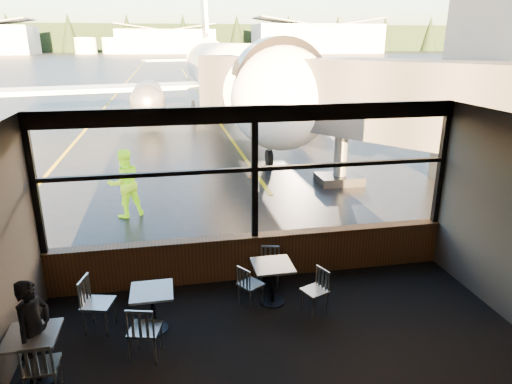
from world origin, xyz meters
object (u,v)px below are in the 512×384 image
object	(u,v)px
chair_near_w	(251,285)
cone_nose	(254,171)
jet_bridge	(333,116)
cafe_table_near	(272,283)
cafe_table_left	(36,358)
passenger	(35,331)
cafe_table_mid	(153,310)
cone_wing	(103,118)
chair_near_e	(315,291)
airliner	(228,33)
chair_near_n	(270,269)
chair_mid_s	(145,330)
ground_crew	(125,183)
chair_mid_w	(98,304)
chair_left_s	(42,367)

from	to	relation	value
chair_near_w	cone_nose	bearing A→B (deg)	136.28
jet_bridge	cafe_table_near	size ratio (longest dim) A/B	13.87
cafe_table_left	passenger	xyz separation A→B (m)	(0.03, 0.06, 0.40)
cafe_table_near	cafe_table_mid	size ratio (longest dim) A/B	1.04
cone_wing	passenger	bearing A→B (deg)	-85.58
cone_wing	chair_near_w	bearing A→B (deg)	-76.78
chair_near_e	cone_wing	distance (m)	22.91
airliner	cafe_table_left	xyz separation A→B (m)	(-5.82, -22.25, -4.69)
chair_near_n	cafe_table_mid	bearing A→B (deg)	39.03
cone_nose	chair_mid_s	bearing A→B (deg)	-110.40
chair_near_w	cone_wing	size ratio (longest dim) A/B	1.80
cafe_table_left	ground_crew	distance (m)	6.54
cafe_table_left	chair_near_w	bearing A→B (deg)	22.67
cafe_table_mid	chair_near_w	xyz separation A→B (m)	(1.73, 0.47, 0.02)
chair_mid_w	chair_near_n	bearing A→B (deg)	118.57
chair_near_w	cone_nose	size ratio (longest dim) A/B	1.69
airliner	chair_near_w	size ratio (longest dim) A/B	41.68
chair_left_s	chair_near_w	bearing A→B (deg)	26.03
chair_mid_w	passenger	bearing A→B (deg)	-18.61
chair_near_w	chair_near_e	bearing A→B (deg)	34.79
cafe_table_near	chair_mid_w	bearing A→B (deg)	-175.05
cafe_table_left	cone_nose	bearing A→B (deg)	62.53
airliner	jet_bridge	xyz separation A→B (m)	(1.38, -14.35, -2.71)
jet_bridge	chair_near_e	bearing A→B (deg)	-111.92
chair_near_w	chair_mid_w	world-z (taller)	chair_mid_w
cafe_table_left	chair_left_s	xyz separation A→B (m)	(0.16, -0.31, 0.07)
chair_near_e	cafe_table_left	bearing A→B (deg)	80.11
cafe_table_mid	cafe_table_left	bearing A→B (deg)	-150.11
chair_left_s	cone_nose	bearing A→B (deg)	61.87
chair_near_e	chair_mid_s	size ratio (longest dim) A/B	0.85
airliner	chair_near_e	distance (m)	21.86
airliner	ground_crew	world-z (taller)	airliner
passenger	cone_wing	xyz separation A→B (m)	(-1.77, 22.95, -0.56)
chair_near_n	cone_wing	xyz separation A→B (m)	(-5.55, 21.11, -0.19)
cafe_table_mid	passenger	world-z (taller)	passenger
chair_left_s	chair_near_n	bearing A→B (deg)	29.07
passenger	cone_nose	world-z (taller)	passenger
ground_crew	chair_left_s	bearing A→B (deg)	61.80
chair_mid_w	chair_left_s	distance (m)	1.53
jet_bridge	chair_near_n	distance (m)	7.16
airliner	chair_mid_s	world-z (taller)	airliner
cone_nose	chair_mid_w	bearing A→B (deg)	-116.75
jet_bridge	cafe_table_left	world-z (taller)	jet_bridge
cafe_table_left	cone_wing	bearing A→B (deg)	94.33
cone_nose	chair_near_w	bearing A→B (deg)	-101.26
chair_mid_w	cone_wing	xyz separation A→B (m)	(-2.46, 21.90, -0.26)
cafe_table_mid	chair_near_n	xyz separation A→B (m)	(2.21, 0.98, 0.04)
cafe_table_mid	chair_near_w	size ratio (longest dim) A/B	0.94
chair_near_w	passenger	size ratio (longest dim) A/B	0.51
jet_bridge	cafe_table_mid	size ratio (longest dim) A/B	14.40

